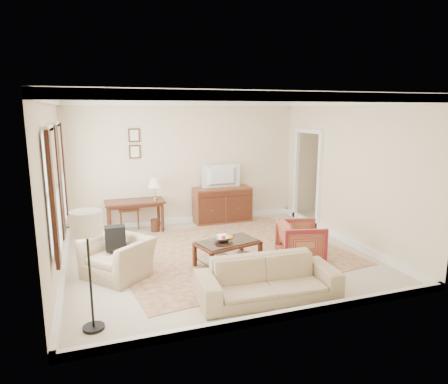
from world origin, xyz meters
TOP-DOWN VIEW (x-y plane):
  - room_shell at (0.00, 0.00)m, footprint 5.51×5.01m
  - annex_bedroom at (4.49, 1.15)m, footprint 3.00×2.70m
  - window_front at (-2.70, -0.70)m, footprint 0.12×1.56m
  - window_rear at (-2.70, 0.90)m, footprint 0.12×1.56m
  - doorway at (2.71, 1.50)m, footprint 0.10×1.12m
  - rug at (0.23, 0.17)m, footprint 4.56×4.05m
  - writing_desk at (-1.28, 2.08)m, footprint 1.29×0.65m
  - desk_chair at (-1.39, 2.43)m, footprint 0.55×0.55m
  - desk_lamp at (-0.82, 2.08)m, footprint 0.32×0.32m
  - framed_prints at (-1.18, 2.47)m, footprint 0.25×0.04m
  - sideboard at (0.81, 2.20)m, footprint 1.38×0.53m
  - tv at (0.81, 2.18)m, footprint 0.90×0.52m
  - coffee_table at (-0.01, -0.49)m, footprint 1.18×0.87m
  - fruit_bowl at (-0.08, -0.44)m, footprint 0.42×0.42m
  - book_a at (-0.20, -0.46)m, footprint 0.28×0.08m
  - book_b at (0.18, -0.43)m, footprint 0.26×0.14m
  - striped_armchair at (1.34, -0.66)m, footprint 0.87×0.90m
  - club_armchair at (-1.85, -0.32)m, footprint 1.13×1.17m
  - backpack at (-1.87, -0.23)m, footprint 0.34×0.38m
  - sofa at (0.12, -1.86)m, footprint 2.05×0.71m
  - floor_lamp at (-2.28, -1.90)m, footprint 0.37×0.37m

SIDE VIEW (x-z plane):
  - rug at x=0.23m, z-range 0.00..0.01m
  - book_b at x=0.18m, z-range -0.02..0.36m
  - book_a at x=-0.20m, z-range -0.01..0.36m
  - annex_bedroom at x=4.49m, z-range -1.11..1.79m
  - coffee_table at x=-0.01m, z-range 0.12..0.57m
  - striped_armchair at x=1.34m, z-range 0.00..0.78m
  - sofa at x=0.12m, z-range 0.00..0.79m
  - sideboard at x=0.81m, z-range 0.00..0.85m
  - club_armchair at x=-1.85m, z-range 0.00..0.87m
  - fruit_bowl at x=-0.08m, z-range 0.45..0.55m
  - desk_chair at x=-1.39m, z-range 0.00..1.05m
  - writing_desk at x=-1.28m, z-range 0.24..0.95m
  - backpack at x=-1.87m, z-range 0.48..0.88m
  - desk_lamp at x=-0.82m, z-range 0.71..1.21m
  - doorway at x=2.71m, z-range -0.05..2.20m
  - floor_lamp at x=-2.28m, z-range 0.51..2.02m
  - tv at x=0.81m, z-range 1.24..1.36m
  - window_front at x=-2.70m, z-range 0.65..2.45m
  - window_rear at x=-2.70m, z-range 0.65..2.45m
  - framed_prints at x=-1.18m, z-range 1.60..2.28m
  - room_shell at x=0.00m, z-range 1.02..3.93m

